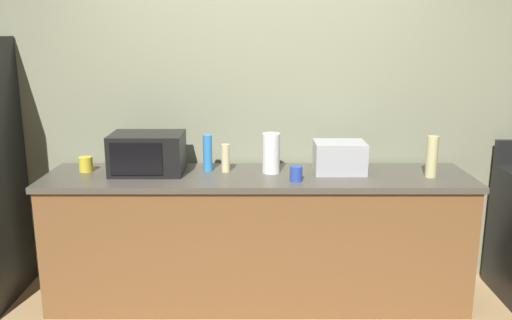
{
  "coord_description": "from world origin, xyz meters",
  "views": [
    {
      "loc": [
        -0.01,
        -3.1,
        1.84
      ],
      "look_at": [
        0.0,
        0.4,
        1.0
      ],
      "focal_mm": 38.11,
      "sensor_mm": 36.0,
      "label": 1
    }
  ],
  "objects": [
    {
      "name": "mug_blue",
      "position": [
        0.25,
        0.25,
        0.95
      ],
      "size": [
        0.08,
        0.08,
        0.1
      ],
      "primitive_type": "cylinder",
      "color": "#2D4CB2",
      "rests_on": "counter_run"
    },
    {
      "name": "paper_towel_roll",
      "position": [
        0.09,
        0.45,
        1.04
      ],
      "size": [
        0.12,
        0.12,
        0.27
      ],
      "primitive_type": "cylinder",
      "color": "white",
      "rests_on": "counter_run"
    },
    {
      "name": "bottle_spray_cleaner",
      "position": [
        -0.34,
        0.5,
        1.03
      ],
      "size": [
        0.06,
        0.06,
        0.25
      ],
      "primitive_type": "cylinder",
      "color": "#338CE5",
      "rests_on": "counter_run"
    },
    {
      "name": "bottle_vinegar",
      "position": [
        1.14,
        0.34,
        1.04
      ],
      "size": [
        0.07,
        0.07,
        0.27
      ],
      "primitive_type": "cylinder",
      "color": "beige",
      "rests_on": "counter_run"
    },
    {
      "name": "toaster_oven",
      "position": [
        0.55,
        0.46,
        1.01
      ],
      "size": [
        0.34,
        0.26,
        0.21
      ],
      "primitive_type": "cube",
      "color": "#B7BABF",
      "rests_on": "counter_run"
    },
    {
      "name": "back_wall",
      "position": [
        0.0,
        0.81,
        1.35
      ],
      "size": [
        6.4,
        0.1,
        2.7
      ],
      "primitive_type": "cube",
      "color": "gray",
      "rests_on": "ground_plane"
    },
    {
      "name": "counter_run",
      "position": [
        0.0,
        0.4,
        0.45
      ],
      "size": [
        2.84,
        0.64,
        0.9
      ],
      "color": "brown",
      "rests_on": "ground_plane"
    },
    {
      "name": "bottle_hand_soap",
      "position": [
        -0.22,
        0.47,
        1.0
      ],
      "size": [
        0.06,
        0.06,
        0.19
      ],
      "primitive_type": "cylinder",
      "color": "beige",
      "rests_on": "counter_run"
    },
    {
      "name": "mug_yellow",
      "position": [
        -1.17,
        0.48,
        0.95
      ],
      "size": [
        0.09,
        0.09,
        0.1
      ],
      "primitive_type": "cylinder",
      "color": "yellow",
      "rests_on": "counter_run"
    },
    {
      "name": "microwave",
      "position": [
        -0.74,
        0.45,
        1.04
      ],
      "size": [
        0.48,
        0.35,
        0.27
      ],
      "color": "black",
      "rests_on": "counter_run"
    }
  ]
}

